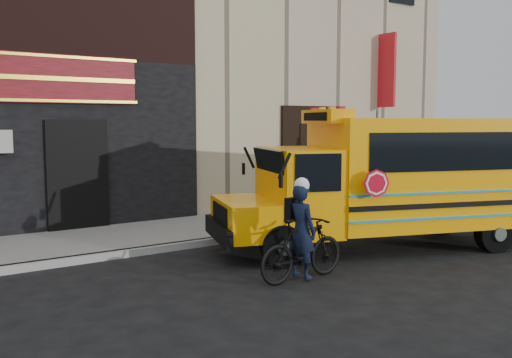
{
  "coord_description": "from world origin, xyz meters",
  "views": [
    {
      "loc": [
        -7.34,
        -8.01,
        2.69
      ],
      "look_at": [
        -0.52,
        1.85,
        1.47
      ],
      "focal_mm": 40.0,
      "sensor_mm": 36.0,
      "label": 1
    }
  ],
  "objects_px": {
    "sign_pole": "(377,157)",
    "cyclist": "(301,234)",
    "school_bus": "(396,177)",
    "bicycle": "(302,249)"
  },
  "relations": [
    {
      "from": "bicycle",
      "to": "sign_pole",
      "type": "bearing_deg",
      "value": -58.78
    },
    {
      "from": "bicycle",
      "to": "cyclist",
      "type": "relative_size",
      "value": 1.12
    },
    {
      "from": "school_bus",
      "to": "sign_pole",
      "type": "height_order",
      "value": "sign_pole"
    },
    {
      "from": "sign_pole",
      "to": "cyclist",
      "type": "bearing_deg",
      "value": -146.58
    },
    {
      "from": "cyclist",
      "to": "bicycle",
      "type": "bearing_deg",
      "value": -177.05
    },
    {
      "from": "sign_pole",
      "to": "bicycle",
      "type": "distance_m",
      "value": 7.19
    },
    {
      "from": "school_bus",
      "to": "bicycle",
      "type": "relative_size",
      "value": 4.04
    },
    {
      "from": "bicycle",
      "to": "cyclist",
      "type": "xyz_separation_m",
      "value": [
        -0.01,
        0.02,
        0.26
      ]
    },
    {
      "from": "school_bus",
      "to": "bicycle",
      "type": "height_order",
      "value": "school_bus"
    },
    {
      "from": "school_bus",
      "to": "cyclist",
      "type": "bearing_deg",
      "value": -165.78
    }
  ]
}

